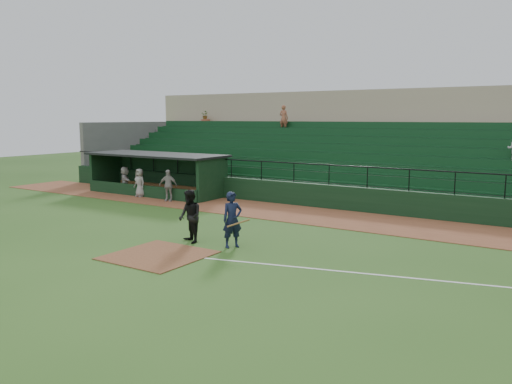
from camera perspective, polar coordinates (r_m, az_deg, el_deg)
The scene contains 11 objects.
ground at distance 18.09m, azimuth -8.66°, elevation -6.33°, with size 90.00×90.00×0.00m, color #2D531B.
warning_track at distance 24.50m, azimuth 3.80°, elevation -2.35°, with size 40.00×4.00×0.03m, color brown.
home_plate_dirt at distance 17.38m, azimuth -10.85°, elevation -6.95°, with size 3.00×3.00×0.03m, color brown.
foul_line at distance 15.42m, azimuth 17.86°, elevation -9.23°, with size 18.00×0.09×0.01m, color white.
stadium_structure at distance 31.83m, azimuth 11.27°, elevation 4.13°, with size 38.00×13.08×6.40m.
dugout at distance 31.31m, azimuth -10.55°, elevation 2.30°, with size 8.90×3.20×2.42m.
batter_at_plate at distance 17.95m, azimuth -2.66°, elevation -3.11°, with size 1.19×0.87×1.99m.
umpire at distance 18.76m, azimuth -7.39°, elevation -2.73°, with size 0.95×0.74×1.95m, color black.
dugout_player_a at distance 28.12m, azimuth -9.81°, elevation 0.74°, with size 1.01×0.42×1.73m, color #ABA5A0.
dugout_player_b at distance 29.96m, azimuth -12.87°, elevation 1.02°, with size 0.79×0.52×1.62m, color gray.
dugout_player_c at distance 31.30m, azimuth -14.42°, elevation 1.28°, with size 1.52×0.48×1.63m, color #AAA49F.
Camera 1 is at (11.64, -13.08, 4.56)m, focal length 35.79 mm.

